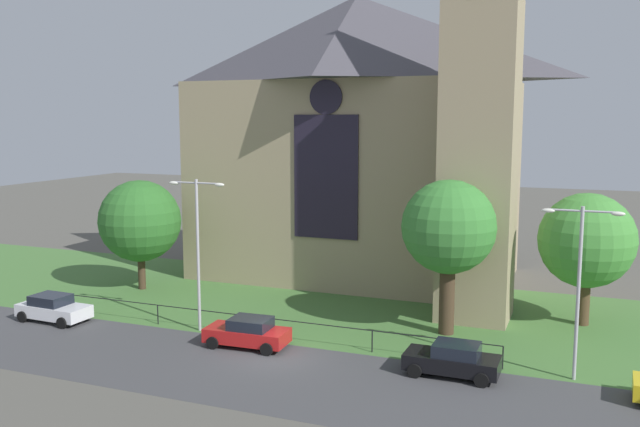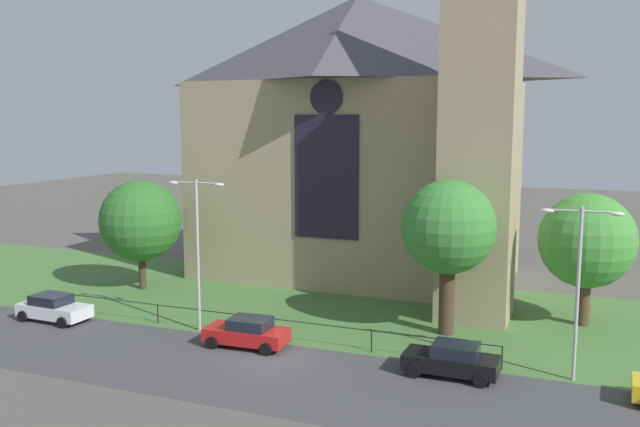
# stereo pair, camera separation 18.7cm
# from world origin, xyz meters

# --- Properties ---
(ground) EXTENTS (160.00, 160.00, 0.00)m
(ground) POSITION_xyz_m (0.00, 10.00, 0.00)
(ground) COLOR #56544C
(road_asphalt) EXTENTS (120.00, 8.00, 0.01)m
(road_asphalt) POSITION_xyz_m (0.00, -2.00, 0.00)
(road_asphalt) COLOR #424244
(road_asphalt) RESTS_ON ground
(grass_verge) EXTENTS (120.00, 20.00, 0.01)m
(grass_verge) POSITION_xyz_m (0.00, 8.00, 0.00)
(grass_verge) COLOR #477538
(grass_verge) RESTS_ON ground
(church_building) EXTENTS (23.20, 16.20, 26.00)m
(church_building) POSITION_xyz_m (-1.44, 17.78, 10.27)
(church_building) COLOR tan
(church_building) RESTS_ON ground
(iron_railing) EXTENTS (25.21, 0.07, 1.13)m
(iron_railing) POSITION_xyz_m (-2.21, 2.50, 0.95)
(iron_railing) COLOR black
(iron_railing) RESTS_ON ground
(tree_left_near) EXTENTS (5.47, 5.47, 7.40)m
(tree_left_near) POSITION_xyz_m (-14.21, 8.86, 4.66)
(tree_left_near) COLOR #423021
(tree_left_near) RESTS_ON ground
(tree_right_near) EXTENTS (4.99, 4.99, 8.31)m
(tree_right_near) POSITION_xyz_m (6.88, 6.83, 5.73)
(tree_right_near) COLOR #423021
(tree_right_near) RESTS_ON ground
(tree_right_far) EXTENTS (5.26, 5.26, 7.43)m
(tree_right_far) POSITION_xyz_m (13.67, 11.24, 4.77)
(tree_right_far) COLOR #4C3823
(tree_right_far) RESTS_ON ground
(streetlamp_near) EXTENTS (3.37, 0.26, 8.28)m
(streetlamp_near) POSITION_xyz_m (-5.71, 2.40, 5.26)
(streetlamp_near) COLOR #B2B2B7
(streetlamp_near) RESTS_ON ground
(streetlamp_far) EXTENTS (3.37, 0.26, 7.74)m
(streetlamp_far) POSITION_xyz_m (13.45, 2.40, 4.96)
(streetlamp_far) COLOR #B2B2B7
(streetlamp_far) RESTS_ON ground
(parked_car_white) EXTENTS (4.26, 2.15, 1.51)m
(parked_car_white) POSITION_xyz_m (-14.39, 0.81, 0.74)
(parked_car_white) COLOR silver
(parked_car_white) RESTS_ON ground
(parked_car_red) EXTENTS (4.28, 2.18, 1.51)m
(parked_car_red) POSITION_xyz_m (-2.01, 0.96, 0.74)
(parked_car_red) COLOR #B21919
(parked_car_red) RESTS_ON ground
(parked_car_black) EXTENTS (4.21, 2.05, 1.51)m
(parked_car_black) POSITION_xyz_m (8.37, 0.87, 0.74)
(parked_car_black) COLOR black
(parked_car_black) RESTS_ON ground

